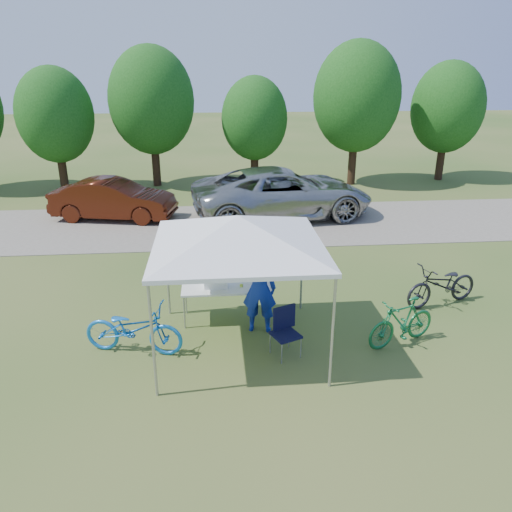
{
  "coord_description": "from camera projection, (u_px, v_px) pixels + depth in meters",
  "views": [
    {
      "loc": [
        -0.43,
        -8.73,
        5.34
      ],
      "look_at": [
        0.51,
        2.0,
        1.14
      ],
      "focal_mm": 35.0,
      "sensor_mm": 36.0,
      "label": 1
    }
  ],
  "objects": [
    {
      "name": "folding_table",
      "position": [
        227.0,
        288.0,
        10.84
      ],
      "size": [
        1.93,
        0.81,
        0.79
      ],
      "color": "white",
      "rests_on": "ground"
    },
    {
      "name": "minivan",
      "position": [
        283.0,
        193.0,
        18.02
      ],
      "size": [
        6.9,
        4.03,
        1.8
      ],
      "primitive_type": "imported",
      "rotation": [
        0.0,
        0.0,
        1.74
      ],
      "color": "#A5A6A2",
      "rests_on": "gravel_strip"
    },
    {
      "name": "ground",
      "position": [
        240.0,
        345.0,
        10.07
      ],
      "size": [
        100.0,
        100.0,
        0.0
      ],
      "primitive_type": "plane",
      "color": "#2D5119",
      "rests_on": "ground"
    },
    {
      "name": "bike_green",
      "position": [
        402.0,
        322.0,
        9.96
      ],
      "size": [
        1.69,
        1.04,
        0.98
      ],
      "primitive_type": "imported",
      "rotation": [
        0.0,
        0.0,
        -1.19
      ],
      "color": "#176836",
      "rests_on": "ground"
    },
    {
      "name": "folding_chair",
      "position": [
        285.0,
        327.0,
        9.63
      ],
      "size": [
        0.64,
        0.67,
        0.95
      ],
      "rotation": [
        0.0,
        0.0,
        0.42
      ],
      "color": "black",
      "rests_on": "ground"
    },
    {
      "name": "cyclist",
      "position": [
        259.0,
        288.0,
        10.29
      ],
      "size": [
        0.78,
        0.58,
        1.95
      ],
      "primitive_type": "imported",
      "rotation": [
        0.0,
        0.0,
        2.97
      ],
      "color": "navy",
      "rests_on": "ground"
    },
    {
      "name": "sedan",
      "position": [
        114.0,
        199.0,
        17.88
      ],
      "size": [
        4.57,
        2.35,
        1.44
      ],
      "primitive_type": "imported",
      "rotation": [
        0.0,
        0.0,
        1.37
      ],
      "color": "#42170B",
      "rests_on": "gravel_strip"
    },
    {
      "name": "treeline",
      "position": [
        214.0,
        106.0,
        21.8
      ],
      "size": [
        24.89,
        4.28,
        6.3
      ],
      "color": "#382314",
      "rests_on": "ground"
    },
    {
      "name": "cooler",
      "position": [
        216.0,
        278.0,
        10.74
      ],
      "size": [
        0.52,
        0.36,
        0.38
      ],
      "color": "white",
      "rests_on": "folding_table"
    },
    {
      "name": "ice_cream_cup",
      "position": [
        241.0,
        285.0,
        10.79
      ],
      "size": [
        0.07,
        0.07,
        0.05
      ],
      "primitive_type": "cylinder",
      "color": "#CFED37",
      "rests_on": "folding_table"
    },
    {
      "name": "gravel_strip",
      "position": [
        227.0,
        225.0,
        17.5
      ],
      "size": [
        24.0,
        5.0,
        0.02
      ],
      "primitive_type": "cube",
      "color": "gray",
      "rests_on": "ground"
    },
    {
      "name": "canopy",
      "position": [
        238.0,
        219.0,
        9.11
      ],
      "size": [
        4.53,
        4.53,
        3.0
      ],
      "color": "#A5A5AA",
      "rests_on": "ground"
    },
    {
      "name": "bike_dark",
      "position": [
        443.0,
        285.0,
        11.59
      ],
      "size": [
        2.04,
        1.21,
        1.01
      ],
      "primitive_type": "imported",
      "rotation": [
        0.0,
        0.0,
        -1.27
      ],
      "color": "black",
      "rests_on": "ground"
    },
    {
      "name": "bike_blue",
      "position": [
        133.0,
        329.0,
        9.66
      ],
      "size": [
        2.06,
        1.11,
        1.03
      ],
      "primitive_type": "imported",
      "rotation": [
        0.0,
        0.0,
        1.34
      ],
      "color": "blue",
      "rests_on": "ground"
    }
  ]
}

